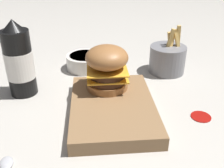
% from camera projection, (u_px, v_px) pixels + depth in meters
% --- Properties ---
extents(ground_plane, '(6.00, 6.00, 0.00)m').
position_uv_depth(ground_plane, '(93.00, 122.00, 0.62)').
color(ground_plane, '#B7B2A8').
extents(serving_board, '(0.29, 0.20, 0.03)m').
position_uv_depth(serving_board, '(112.00, 108.00, 0.64)').
color(serving_board, olive).
rests_on(serving_board, ground_plane).
extents(burger, '(0.11, 0.11, 0.12)m').
position_uv_depth(burger, '(106.00, 67.00, 0.67)').
color(burger, '#9E6638').
rests_on(burger, serving_board).
extents(ketchup_bottle, '(0.07, 0.07, 0.21)m').
position_uv_depth(ketchup_bottle, '(19.00, 62.00, 0.69)').
color(ketchup_bottle, black).
rests_on(ketchup_bottle, ground_plane).
extents(fries_basket, '(0.11, 0.11, 0.15)m').
position_uv_depth(fries_basket, '(167.00, 59.00, 0.84)').
color(fries_basket, slate).
rests_on(fries_basket, ground_plane).
extents(side_bowl, '(0.12, 0.12, 0.05)m').
position_uv_depth(side_bowl, '(85.00, 61.00, 0.87)').
color(side_bowl, silver).
rests_on(side_bowl, ground_plane).
extents(ketchup_puddle, '(0.05, 0.05, 0.00)m').
position_uv_depth(ketchup_puddle, '(200.00, 115.00, 0.64)').
color(ketchup_puddle, '#9E140F').
rests_on(ketchup_puddle, ground_plane).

